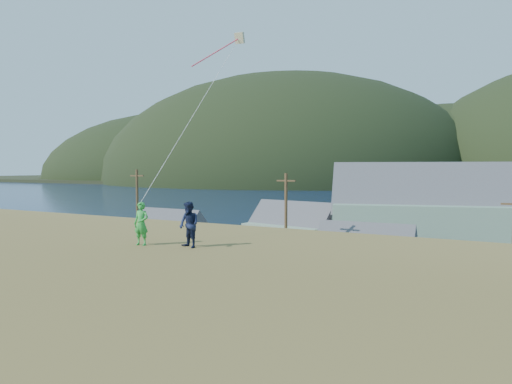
# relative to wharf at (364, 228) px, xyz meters

# --- Properties ---
(ground) EXTENTS (900.00, 900.00, 0.00)m
(ground) POSITION_rel_wharf_xyz_m (6.00, -40.00, -0.45)
(ground) COLOR #0A1638
(ground) RESTS_ON ground
(grass_strip) EXTENTS (110.00, 8.00, 0.10)m
(grass_strip) POSITION_rel_wharf_xyz_m (6.00, -42.00, -0.40)
(grass_strip) COLOR #4C3D19
(grass_strip) RESTS_ON ground
(waterfront_lot) EXTENTS (72.00, 36.00, 0.12)m
(waterfront_lot) POSITION_rel_wharf_xyz_m (6.00, -23.00, -0.39)
(waterfront_lot) COLOR #28282B
(waterfront_lot) RESTS_ON ground
(wharf) EXTENTS (26.00, 14.00, 0.90)m
(wharf) POSITION_rel_wharf_xyz_m (0.00, 0.00, 0.00)
(wharf) COLOR gray
(wharf) RESTS_ON ground
(far_shore) EXTENTS (900.00, 320.00, 2.00)m
(far_shore) POSITION_rel_wharf_xyz_m (6.00, 290.00, 0.55)
(far_shore) COLOR black
(far_shore) RESTS_ON ground
(shed_teal) EXTENTS (8.44, 6.07, 6.50)m
(shed_teal) POSITION_rel_wharf_xyz_m (-13.89, -31.72, 1.98)
(shed_teal) COLOR #2A6261
(shed_teal) RESTS_ON waterfront_lot
(shed_palegreen_near) EXTENTS (11.07, 8.06, 7.36)m
(shed_palegreen_near) POSITION_rel_wharf_xyz_m (-2.22, -23.53, 2.32)
(shed_palegreen_near) COLOR slate
(shed_palegreen_near) RESTS_ON waterfront_lot
(shed_white) EXTENTS (8.25, 5.68, 6.44)m
(shed_white) POSITION_rel_wharf_xyz_m (8.96, -33.95, 2.03)
(shed_white) COLOR white
(shed_white) RESTS_ON waterfront_lot
(shed_palegreen_far) EXTENTS (10.59, 7.50, 6.45)m
(shed_palegreen_far) POSITION_rel_wharf_xyz_m (5.73, -14.57, 2.03)
(shed_palegreen_far) COLOR slate
(shed_palegreen_far) RESTS_ON waterfront_lot
(utility_poles) EXTENTS (31.63, 0.24, 9.71)m
(utility_poles) POSITION_rel_wharf_xyz_m (3.07, -38.50, 4.24)
(utility_poles) COLOR #47331E
(utility_poles) RESTS_ON waterfront_lot
(parked_cars) EXTENTS (24.17, 12.20, 1.56)m
(parked_cars) POSITION_rel_wharf_xyz_m (-2.98, -19.32, 0.40)
(parked_cars) COLOR maroon
(parked_cars) RESTS_ON waterfront_lot
(kite_flyer_green) EXTENTS (0.61, 0.45, 1.55)m
(kite_flyer_green) POSITION_rel_wharf_xyz_m (7.55, -59.12, 7.52)
(kite_flyer_green) COLOR green
(kite_flyer_green) RESTS_ON hillside
(kite_flyer_navy) EXTENTS (0.92, 0.81, 1.59)m
(kite_flyer_navy) POSITION_rel_wharf_xyz_m (9.35, -58.72, 7.55)
(kite_flyer_navy) COLOR #151C3A
(kite_flyer_navy) RESTS_ON hillside
(kite_rig) EXTENTS (0.97, 4.34, 11.35)m
(kite_rig) POSITION_rel_wharf_xyz_m (6.80, -51.30, 15.86)
(kite_rig) COLOR beige
(kite_rig) RESTS_ON ground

